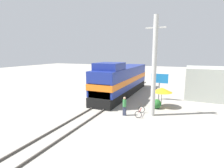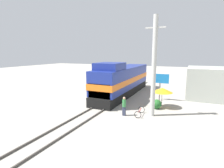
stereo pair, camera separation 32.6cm
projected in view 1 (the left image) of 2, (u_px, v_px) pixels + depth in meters
ground_plane at (111, 101)px, 21.54m from camera, size 120.00×120.00×0.00m
rail_near at (106, 100)px, 21.81m from camera, size 0.08×31.32×0.15m
rail_far at (116, 101)px, 21.24m from camera, size 0.08×31.32×0.15m
locomotive at (121, 80)px, 24.43m from camera, size 3.13×14.93×4.78m
utility_pole at (154, 67)px, 15.96m from camera, size 1.80×0.42×9.21m
vendor_umbrella at (162, 90)px, 18.99m from camera, size 2.22×2.22×2.19m
billboard_sign at (159, 80)px, 21.79m from camera, size 2.09×0.12×3.35m
shrub_cluster at (156, 104)px, 18.75m from camera, size 1.02×1.02×1.02m
person_bystander at (124, 105)px, 16.57m from camera, size 0.34×0.34×1.83m
bicycle at (140, 112)px, 16.76m from camera, size 0.74×1.65×0.65m
building_block_distant at (211, 83)px, 23.10m from camera, size 6.20×6.08×4.02m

